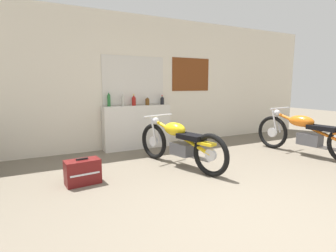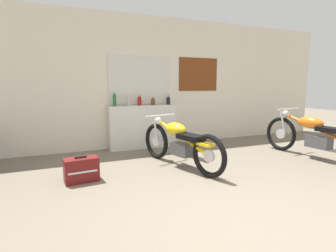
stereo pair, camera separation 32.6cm
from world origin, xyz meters
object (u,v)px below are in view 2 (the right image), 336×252
motorcycle_yellow (180,143)px  bottle_left_center (128,100)px  bottle_leftmost (115,99)px  bottle_rightmost (168,100)px  bottle_right_center (153,101)px  bottle_center (139,100)px  motorcycle_orange (315,136)px  hard_case_darkred (81,170)px

motorcycle_yellow → bottle_left_center: bearing=106.7°
bottle_leftmost → motorcycle_yellow: (0.74, -1.58, -0.65)m
bottle_rightmost → motorcycle_yellow: 1.73m
bottle_left_center → bottle_right_center: (0.54, 0.01, -0.04)m
bottle_rightmost → motorcycle_yellow: bottle_rightmost is taller
bottle_leftmost → bottle_left_center: size_ratio=1.11×
bottle_leftmost → bottle_center: bearing=-1.8°
bottle_center → motorcycle_orange: 3.47m
bottle_center → bottle_right_center: 0.30m
bottle_center → motorcycle_yellow: size_ratio=0.12×
motorcycle_yellow → motorcycle_orange: bearing=-11.8°
bottle_rightmost → bottle_right_center: bearing=-176.6°
bottle_rightmost → bottle_center: bearing=-180.0°
motorcycle_orange → hard_case_darkred: motorcycle_orange is taller
bottle_rightmost → motorcycle_orange: 2.97m
bottle_rightmost → hard_case_darkred: 2.73m
motorcycle_orange → bottle_rightmost: bearing=134.5°
bottle_center → motorcycle_orange: size_ratio=0.11×
bottle_left_center → motorcycle_yellow: bearing=-73.3°
bottle_leftmost → motorcycle_orange: bottle_leftmost is taller
bottle_left_center → motorcycle_yellow: bottle_left_center is taller
motorcycle_yellow → hard_case_darkred: motorcycle_yellow is taller
bottle_right_center → bottle_rightmost: (0.37, 0.02, 0.01)m
motorcycle_orange → hard_case_darkred: (-4.06, 0.44, -0.26)m
bottle_center → hard_case_darkred: size_ratio=0.49×
bottle_right_center → bottle_leftmost: bearing=177.4°
bottle_leftmost → bottle_right_center: bearing=-2.6°
motorcycle_yellow → bottle_right_center: bearing=86.8°
bottle_rightmost → hard_case_darkred: bearing=-140.8°
bottle_right_center → bottle_left_center: bearing=-179.0°
bottle_leftmost → bottle_left_center: bearing=-9.8°
bottle_left_center → motorcycle_yellow: 1.72m
bottle_right_center → hard_case_darkred: size_ratio=0.38×
bottle_right_center → motorcycle_orange: size_ratio=0.09×
bottle_center → bottle_left_center: bearing=-172.8°
bottle_rightmost → motorcycle_orange: size_ratio=0.10×
bottle_center → motorcycle_orange: bearing=-37.5°
bottle_leftmost → bottle_left_center: 0.28m
bottle_leftmost → motorcycle_yellow: size_ratio=0.16×
bottle_right_center → hard_case_darkred: 2.45m
bottle_center → motorcycle_yellow: (0.21, -1.56, -0.62)m
bottle_center → bottle_rightmost: 0.66m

